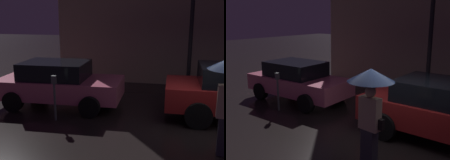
{
  "view_description": "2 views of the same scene",
  "coord_description": "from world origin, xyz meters",
  "views": [
    {
      "loc": [
        -1.18,
        -6.74,
        2.93
      ],
      "look_at": [
        -2.71,
        0.41,
        1.19
      ],
      "focal_mm": 45.0,
      "sensor_mm": 36.0,
      "label": 1
    },
    {
      "loc": [
        2.9,
        -5.52,
        3.13
      ],
      "look_at": [
        -1.9,
        0.41,
        1.35
      ],
      "focal_mm": 45.0,
      "sensor_mm": 36.0,
      "label": 2
    }
  ],
  "objects": [
    {
      "name": "ground_plane",
      "position": [
        0.0,
        0.0,
        0.0
      ],
      "size": [
        60.0,
        60.0,
        0.0
      ],
      "primitive_type": "plane",
      "color": "black"
    },
    {
      "name": "parked_car_pink",
      "position": [
        -4.66,
        1.45,
        0.75
      ],
      "size": [
        3.97,
        1.93,
        1.44
      ],
      "rotation": [
        0.0,
        0.0,
        0.03
      ],
      "color": "#DB6684",
      "rests_on": "ground"
    },
    {
      "name": "street_lamp_near",
      "position": [
        -0.55,
        3.53,
        3.22
      ],
      "size": [
        0.46,
        0.46,
        4.41
      ],
      "color": "black",
      "rests_on": "ground"
    },
    {
      "name": "pedestrian_with_umbrella",
      "position": [
        0.01,
        -0.92,
        1.59
      ],
      "size": [
        0.95,
        0.95,
        2.11
      ],
      "rotation": [
        0.0,
        0.0,
        3.05
      ],
      "color": "#383842",
      "rests_on": "ground"
    },
    {
      "name": "parking_meter",
      "position": [
        -4.28,
        0.18,
        0.79
      ],
      "size": [
        0.12,
        0.1,
        1.28
      ],
      "color": "#4C5154",
      "rests_on": "ground"
    }
  ]
}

